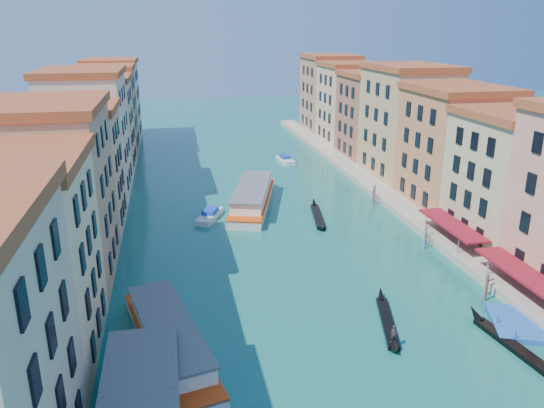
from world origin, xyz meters
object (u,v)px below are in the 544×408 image
Objects in this scene: gondola_fore at (387,321)px; gondola_right at (517,346)px; vaporetto_far at (252,197)px; blue_dock at (515,323)px; vaporetto_near at (169,338)px.

gondola_fore is 11.42m from gondola_right.
blue_dock is at bearing -49.25° from vaporetto_far.
vaporetto_near is 30.64m from gondola_right.
vaporetto_far reaches higher than gondola_fore.
vaporetto_far is 47.34m from gondola_right.
vaporetto_near is 20.60m from gondola_fore.
vaporetto_far is at bearing 57.47° from vaporetto_near.
gondola_fore is at bearing 138.53° from gondola_right.
blue_dock is at bearing -16.97° from vaporetto_near.
vaporetto_far is 1.82× the size of gondola_right.
vaporetto_near reaches higher than gondola_fore.
gondola_right reaches higher than gondola_fore.
vaporetto_far is at bearing 115.43° from gondola_fore.
vaporetto_far is (13.57, 38.35, 0.21)m from vaporetto_near.
vaporetto_far is 3.00× the size of blue_dock.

